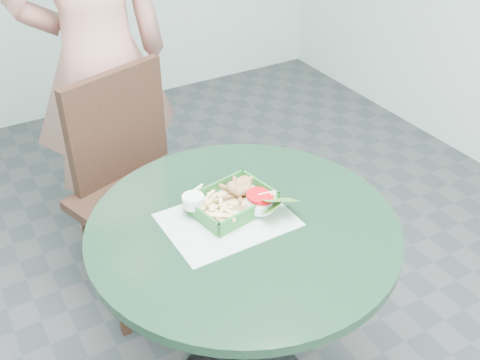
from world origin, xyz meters
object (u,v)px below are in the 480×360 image
food_basket (232,210)px  sauce_ramekin (193,202)px  cafe_table (243,272)px  crab_sandwich (242,196)px  diner_person (93,25)px  dining_chair (133,174)px

food_basket → sauce_ramekin: sauce_ramekin is taller
cafe_table → crab_sandwich: 0.24m
diner_person → sauce_ramekin: 1.01m
cafe_table → food_basket: 0.20m
cafe_table → sauce_ramekin: bearing=127.1°
dining_chair → diner_person: size_ratio=0.45×
dining_chair → crab_sandwich: dining_chair is taller
crab_sandwich → dining_chair: bearing=99.8°
dining_chair → crab_sandwich: (0.12, -0.67, 0.27)m
dining_chair → food_basket: (0.08, -0.68, 0.23)m
cafe_table → crab_sandwich: bearing=62.6°
dining_chair → food_basket: 0.72m
dining_chair → food_basket: bearing=-101.9°
dining_chair → diner_person: diner_person is taller
crab_sandwich → cafe_table: bearing=-117.4°
sauce_ramekin → crab_sandwich: bearing=-18.2°
cafe_table → sauce_ramekin: (-0.10, 0.13, 0.22)m
food_basket → sauce_ramekin: (-0.10, 0.05, 0.04)m
food_basket → crab_sandwich: size_ratio=1.95×
food_basket → crab_sandwich: bearing=8.7°
diner_person → crab_sandwich: size_ratio=17.43×
food_basket → diner_person: bearing=92.9°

